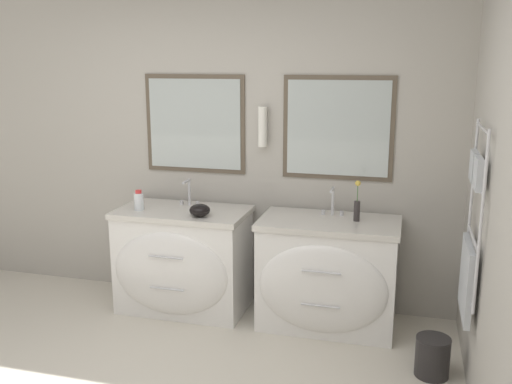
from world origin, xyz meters
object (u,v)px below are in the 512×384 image
(waste_bin, at_px, (433,356))
(vanity_right, at_px, (327,274))
(amenity_bowl, at_px, (200,210))
(flower_vase, at_px, (357,206))
(vanity_left, at_px, (182,260))
(toiletry_bottle, at_px, (139,201))

(waste_bin, bearing_deg, vanity_right, 145.64)
(vanity_right, xyz_separation_m, amenity_bowl, (-0.96, -0.11, 0.46))
(vanity_right, bearing_deg, flower_vase, 20.83)
(vanity_left, distance_m, amenity_bowl, 0.51)
(amenity_bowl, bearing_deg, vanity_right, 6.37)
(vanity_right, bearing_deg, toiletry_bottle, -177.75)
(vanity_left, bearing_deg, vanity_right, 0.00)
(vanity_right, bearing_deg, vanity_left, 180.00)
(vanity_right, bearing_deg, waste_bin, -34.36)
(toiletry_bottle, bearing_deg, vanity_right, 2.25)
(vanity_left, xyz_separation_m, vanity_right, (1.16, 0.00, 0.00))
(vanity_left, height_order, waste_bin, vanity_left)
(vanity_left, distance_m, toiletry_bottle, 0.58)
(vanity_right, bearing_deg, amenity_bowl, -173.63)
(toiletry_bottle, height_order, flower_vase, flower_vase)
(amenity_bowl, height_order, waste_bin, amenity_bowl)
(vanity_left, height_order, toiletry_bottle, toiletry_bottle)
(vanity_right, xyz_separation_m, toiletry_bottle, (-1.49, -0.06, 0.48))
(toiletry_bottle, bearing_deg, amenity_bowl, -5.31)
(amenity_bowl, bearing_deg, flower_vase, 8.90)
(amenity_bowl, xyz_separation_m, waste_bin, (1.72, -0.41, -0.74))
(flower_vase, relative_size, waste_bin, 1.16)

